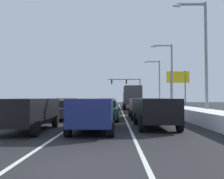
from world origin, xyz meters
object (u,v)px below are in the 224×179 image
at_px(suv_charcoal_right_lane_second, 143,106).
at_px(traffic_light_gantry, 130,86).
at_px(sedan_silver_left_lane_fifth, 89,104).
at_px(street_lamp_right_far, 157,80).
at_px(suv_navy_center_lane_nearest, 93,111).
at_px(suv_black_left_lane_nearest, 28,111).
at_px(sedan_tan_right_lane_third, 139,106).
at_px(box_truck_right_lane_fourth, 132,96).
at_px(sedan_green_center_lane_second, 105,110).
at_px(suv_silver_right_lane_fifth, 130,101).
at_px(sedan_red_center_lane_third, 104,107).
at_px(street_lamp_right_near, 202,50).
at_px(sedan_charcoal_left_lane_second, 60,110).
at_px(street_lamp_right_mid, 169,71).
at_px(sedan_gray_left_lane_fourth, 82,105).
at_px(sedan_maroon_center_lane_fifth, 110,104).
at_px(suv_black_right_lane_nearest, 155,110).
at_px(suv_white_center_lane_fourth, 107,103).
at_px(suv_tan_left_lane_third, 71,104).
at_px(roadside_sign_right, 178,81).

height_order(suv_charcoal_right_lane_second, traffic_light_gantry, traffic_light_gantry).
bearing_deg(sedan_silver_left_lane_fifth, street_lamp_right_far, 4.00).
relative_size(suv_navy_center_lane_nearest, suv_black_left_lane_nearest, 1.00).
distance_m(sedan_tan_right_lane_third, street_lamp_right_far, 12.14).
height_order(box_truck_right_lane_fourth, traffic_light_gantry, traffic_light_gantry).
xyz_separation_m(sedan_tan_right_lane_third, sedan_green_center_lane_second, (-3.47, -8.63, 0.00)).
height_order(suv_silver_right_lane_fifth, suv_black_left_lane_nearest, same).
relative_size(sedan_red_center_lane_third, traffic_light_gantry, 0.60).
bearing_deg(street_lamp_right_near, suv_navy_center_lane_nearest, -142.60).
relative_size(suv_silver_right_lane_fifth, sedan_charcoal_left_lane_second, 1.09).
distance_m(suv_black_left_lane_nearest, street_lamp_right_mid, 19.34).
distance_m(box_truck_right_lane_fourth, sedan_gray_left_lane_fourth, 7.96).
relative_size(sedan_tan_right_lane_third, street_lamp_right_mid, 0.56).
xyz_separation_m(box_truck_right_lane_fourth, suv_navy_center_lane_nearest, (-3.54, -22.36, -0.88)).
xyz_separation_m(sedan_red_center_lane_third, sedan_charcoal_left_lane_second, (-3.21, -5.60, 0.00)).
distance_m(sedan_maroon_center_lane_fifth, sedan_charcoal_left_lane_second, 17.45).
height_order(suv_black_right_lane_nearest, street_lamp_right_near, street_lamp_right_near).
bearing_deg(suv_charcoal_right_lane_second, traffic_light_gantry, 88.15).
bearing_deg(suv_white_center_lane_fourth, sedan_charcoal_left_lane_second, -105.71).
relative_size(suv_silver_right_lane_fifth, street_lamp_right_near, 0.54).
distance_m(sedan_green_center_lane_second, suv_tan_left_lane_third, 7.25).
bearing_deg(sedan_tan_right_lane_third, suv_white_center_lane_fourth, 141.34).
xyz_separation_m(suv_white_center_lane_fourth, suv_black_left_lane_nearest, (-3.34, -17.45, 0.00)).
relative_size(box_truck_right_lane_fourth, street_lamp_right_far, 0.94).
bearing_deg(sedan_charcoal_left_lane_second, suv_black_left_lane_nearest, -91.37).
relative_size(sedan_tan_right_lane_third, suv_navy_center_lane_nearest, 0.92).
distance_m(suv_silver_right_lane_fifth, sedan_gray_left_lane_fourth, 14.56).
bearing_deg(roadside_sign_right, suv_silver_right_lane_fifth, 120.77).
relative_size(sedan_tan_right_lane_third, roadside_sign_right, 0.82).
bearing_deg(sedan_silver_left_lane_fifth, roadside_sign_right, -15.49).
distance_m(box_truck_right_lane_fourth, suv_white_center_lane_fourth, 6.14).
height_order(sedan_tan_right_lane_third, sedan_silver_left_lane_fifth, same).
relative_size(box_truck_right_lane_fourth, traffic_light_gantry, 0.95).
xyz_separation_m(box_truck_right_lane_fourth, suv_white_center_lane_fourth, (-3.54, -4.94, -0.88)).
bearing_deg(street_lamp_right_near, box_truck_right_lane_fourth, 104.55).
bearing_deg(suv_black_left_lane_nearest, sedan_charcoal_left_lane_second, 88.63).
height_order(sedan_green_center_lane_second, sedan_silver_left_lane_fifth, same).
relative_size(sedan_maroon_center_lane_fifth, street_lamp_right_far, 0.59).
bearing_deg(roadside_sign_right, street_lamp_right_mid, -115.30).
relative_size(box_truck_right_lane_fourth, suv_white_center_lane_fourth, 1.47).
xyz_separation_m(suv_navy_center_lane_nearest, suv_white_center_lane_fourth, (-0.00, 17.42, 0.00)).
xyz_separation_m(suv_silver_right_lane_fifth, sedan_red_center_lane_third, (-3.75, -19.52, -0.25)).
relative_size(suv_white_center_lane_fourth, roadside_sign_right, 0.89).
bearing_deg(box_truck_right_lane_fourth, sedan_green_center_lane_second, -100.82).
distance_m(sedan_tan_right_lane_third, suv_black_left_lane_nearest, 16.07).
bearing_deg(sedan_red_center_lane_third, suv_black_left_lane_nearest, -106.00).
relative_size(suv_tan_left_lane_third, street_lamp_right_far, 0.64).
bearing_deg(sedan_tan_right_lane_third, suv_tan_left_lane_third, -161.33).
bearing_deg(street_lamp_right_near, street_lamp_right_far, 90.05).
height_order(suv_tan_left_lane_third, traffic_light_gantry, traffic_light_gantry).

